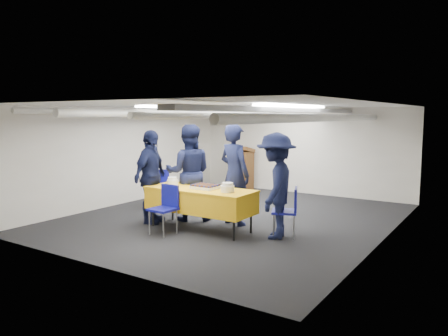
{
  "coord_description": "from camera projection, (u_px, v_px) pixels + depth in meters",
  "views": [
    {
      "loc": [
        4.66,
        -7.48,
        2.1
      ],
      "look_at": [
        -0.08,
        -0.2,
        1.05
      ],
      "focal_mm": 35.0,
      "sensor_mm": 36.0,
      "label": 1
    }
  ],
  "objects": [
    {
      "name": "ground",
      "position": [
        233.0,
        218.0,
        9.0
      ],
      "size": [
        7.0,
        7.0,
        0.0
      ],
      "primitive_type": "plane",
      "color": "black",
      "rests_on": "ground"
    },
    {
      "name": "room_shell",
      "position": [
        247.0,
        129.0,
        9.07
      ],
      "size": [
        6.0,
        7.0,
        2.3
      ],
      "color": "silver",
      "rests_on": "ground"
    },
    {
      "name": "serving_table",
      "position": [
        200.0,
        200.0,
        8.02
      ],
      "size": [
        2.06,
        0.82,
        0.77
      ],
      "color": "black",
      "rests_on": "ground"
    },
    {
      "name": "sheet_cake",
      "position": [
        205.0,
        187.0,
        7.96
      ],
      "size": [
        0.47,
        0.36,
        0.08
      ],
      "color": "white",
      "rests_on": "serving_table"
    },
    {
      "name": "plate_stack_left",
      "position": [
        172.0,
        182.0,
        8.28
      ],
      "size": [
        0.21,
        0.21,
        0.17
      ],
      "color": "white",
      "rests_on": "serving_table"
    },
    {
      "name": "plate_stack_right",
      "position": [
        228.0,
        188.0,
        7.6
      ],
      "size": [
        0.24,
        0.24,
        0.17
      ],
      "color": "white",
      "rests_on": "serving_table"
    },
    {
      "name": "podium",
      "position": [
        242.0,
        168.0,
        12.33
      ],
      "size": [
        0.62,
        0.53,
        1.25
      ],
      "color": "brown",
      "rests_on": "ground"
    },
    {
      "name": "chair_near",
      "position": [
        166.0,
        204.0,
        7.77
      ],
      "size": [
        0.44,
        0.44,
        0.87
      ],
      "color": "gray",
      "rests_on": "ground"
    },
    {
      "name": "chair_right",
      "position": [
        289.0,
        207.0,
        7.5
      ],
      "size": [
        0.55,
        0.55,
        0.87
      ],
      "color": "gray",
      "rests_on": "ground"
    },
    {
      "name": "chair_left",
      "position": [
        161.0,
        185.0,
        9.91
      ],
      "size": [
        0.59,
        0.59,
        0.87
      ],
      "color": "gray",
      "rests_on": "ground"
    },
    {
      "name": "sailor_a",
      "position": [
        234.0,
        174.0,
        8.38
      ],
      "size": [
        0.8,
        0.62,
        1.95
      ],
      "primitive_type": "imported",
      "rotation": [
        0.0,
        0.0,
        2.91
      ],
      "color": "black",
      "rests_on": "ground"
    },
    {
      "name": "sailor_b",
      "position": [
        189.0,
        173.0,
        8.71
      ],
      "size": [
        1.18,
        1.13,
        1.92
      ],
      "primitive_type": "imported",
      "rotation": [
        0.0,
        0.0,
        3.75
      ],
      "color": "black",
      "rests_on": "ground"
    },
    {
      "name": "sailor_c",
      "position": [
        151.0,
        177.0,
        8.48
      ],
      "size": [
        0.68,
        1.14,
        1.82
      ],
      "primitive_type": "imported",
      "rotation": [
        0.0,
        0.0,
        1.81
      ],
      "color": "black",
      "rests_on": "ground"
    },
    {
      "name": "sailor_d",
      "position": [
        276.0,
        186.0,
        7.45
      ],
      "size": [
        0.99,
        1.32,
        1.81
      ],
      "primitive_type": "imported",
      "rotation": [
        0.0,
        0.0,
        -1.28
      ],
      "color": "black",
      "rests_on": "ground"
    }
  ]
}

